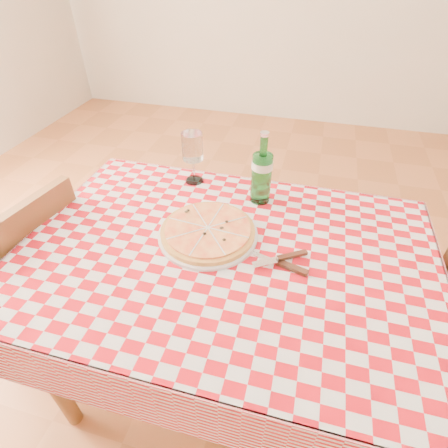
% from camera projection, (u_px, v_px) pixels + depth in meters
% --- Properties ---
extents(dining_table, '(1.20, 0.80, 0.75)m').
position_uv_depth(dining_table, '(225.00, 273.00, 1.16)').
color(dining_table, brown).
rests_on(dining_table, ground).
extents(tablecloth, '(1.30, 0.90, 0.01)m').
position_uv_depth(tablecloth, '(225.00, 252.00, 1.10)').
color(tablecloth, '#A30A13').
rests_on(tablecloth, dining_table).
extents(chair_far, '(0.44, 0.44, 0.85)m').
position_uv_depth(chair_far, '(38.00, 273.00, 1.39)').
color(chair_far, brown).
rests_on(chair_far, ground).
extents(pizza_plate, '(0.36, 0.36, 0.04)m').
position_uv_depth(pizza_plate, '(208.00, 231.00, 1.14)').
color(pizza_plate, '#BA813E').
rests_on(pizza_plate, tablecloth).
extents(water_bottle, '(0.10, 0.10, 0.27)m').
position_uv_depth(water_bottle, '(262.00, 168.00, 1.23)').
color(water_bottle, '#1B6C27').
rests_on(water_bottle, tablecloth).
extents(wine_glass, '(0.10, 0.10, 0.21)m').
position_uv_depth(wine_glass, '(193.00, 158.00, 1.35)').
color(wine_glass, white).
rests_on(wine_glass, tablecloth).
extents(cutlery, '(0.28, 0.25, 0.03)m').
position_uv_depth(cutlery, '(277.00, 260.00, 1.05)').
color(cutlery, silver).
rests_on(cutlery, tablecloth).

